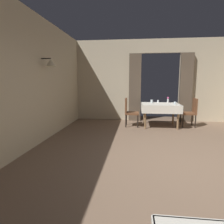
{
  "coord_description": "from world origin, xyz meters",
  "views": [
    {
      "loc": [
        -0.89,
        -3.41,
        1.46
      ],
      "look_at": [
        -1.36,
        0.56,
        0.85
      ],
      "focal_mm": 31.66,
      "sensor_mm": 36.0,
      "label": 1
    }
  ],
  "objects_px": {
    "chair_mid_left": "(130,111)",
    "glass_mid_b": "(158,101)",
    "dining_table_mid": "(160,107)",
    "chair_mid_right": "(191,111)",
    "glass_mid_d": "(175,103)",
    "glass_mid_c": "(152,101)",
    "flower_vase_mid": "(168,100)"
  },
  "relations": [
    {
      "from": "glass_mid_d",
      "to": "chair_mid_left",
      "type": "bearing_deg",
      "value": 179.93
    },
    {
      "from": "flower_vase_mid",
      "to": "glass_mid_c",
      "type": "relative_size",
      "value": 1.75
    },
    {
      "from": "dining_table_mid",
      "to": "glass_mid_d",
      "type": "distance_m",
      "value": 0.47
    },
    {
      "from": "dining_table_mid",
      "to": "flower_vase_mid",
      "type": "bearing_deg",
      "value": 51.3
    },
    {
      "from": "glass_mid_c",
      "to": "glass_mid_d",
      "type": "xyz_separation_m",
      "value": [
        0.71,
        -0.29,
        -0.01
      ]
    },
    {
      "from": "chair_mid_right",
      "to": "glass_mid_b",
      "type": "relative_size",
      "value": 10.06
    },
    {
      "from": "dining_table_mid",
      "to": "glass_mid_d",
      "type": "xyz_separation_m",
      "value": [
        0.44,
        -0.09,
        0.14
      ]
    },
    {
      "from": "flower_vase_mid",
      "to": "dining_table_mid",
      "type": "bearing_deg",
      "value": -128.7
    },
    {
      "from": "dining_table_mid",
      "to": "glass_mid_c",
      "type": "height_order",
      "value": "glass_mid_c"
    },
    {
      "from": "chair_mid_right",
      "to": "glass_mid_c",
      "type": "relative_size",
      "value": 8.14
    },
    {
      "from": "glass_mid_b",
      "to": "dining_table_mid",
      "type": "bearing_deg",
      "value": -84.28
    },
    {
      "from": "glass_mid_c",
      "to": "chair_mid_left",
      "type": "bearing_deg",
      "value": -158.76
    },
    {
      "from": "glass_mid_d",
      "to": "glass_mid_b",
      "type": "bearing_deg",
      "value": 136.54
    },
    {
      "from": "chair_mid_left",
      "to": "chair_mid_right",
      "type": "xyz_separation_m",
      "value": [
        2.0,
        0.19,
        0.0
      ]
    },
    {
      "from": "chair_mid_right",
      "to": "glass_mid_c",
      "type": "distance_m",
      "value": 1.3
    },
    {
      "from": "flower_vase_mid",
      "to": "glass_mid_c",
      "type": "bearing_deg",
      "value": -163.13
    },
    {
      "from": "chair_mid_right",
      "to": "dining_table_mid",
      "type": "bearing_deg",
      "value": -173.89
    },
    {
      "from": "dining_table_mid",
      "to": "chair_mid_left",
      "type": "distance_m",
      "value": 1.01
    },
    {
      "from": "chair_mid_right",
      "to": "glass_mid_d",
      "type": "height_order",
      "value": "chair_mid_right"
    },
    {
      "from": "glass_mid_d",
      "to": "chair_mid_right",
      "type": "bearing_deg",
      "value": 19.46
    },
    {
      "from": "chair_mid_left",
      "to": "flower_vase_mid",
      "type": "xyz_separation_m",
      "value": [
        1.29,
        0.45,
        0.34
      ]
    },
    {
      "from": "chair_mid_right",
      "to": "glass_mid_b",
      "type": "xyz_separation_m",
      "value": [
        -1.03,
        0.26,
        0.28
      ]
    },
    {
      "from": "glass_mid_d",
      "to": "glass_mid_c",
      "type": "bearing_deg",
      "value": 157.92
    },
    {
      "from": "dining_table_mid",
      "to": "chair_mid_right",
      "type": "relative_size",
      "value": 1.32
    },
    {
      "from": "chair_mid_left",
      "to": "glass_mid_d",
      "type": "xyz_separation_m",
      "value": [
        1.44,
        -0.0,
        0.28
      ]
    },
    {
      "from": "dining_table_mid",
      "to": "glass_mid_c",
      "type": "relative_size",
      "value": 10.74
    },
    {
      "from": "glass_mid_b",
      "to": "glass_mid_d",
      "type": "distance_m",
      "value": 0.66
    },
    {
      "from": "chair_mid_left",
      "to": "flower_vase_mid",
      "type": "height_order",
      "value": "flower_vase_mid"
    },
    {
      "from": "glass_mid_b",
      "to": "glass_mid_d",
      "type": "height_order",
      "value": "glass_mid_b"
    },
    {
      "from": "glass_mid_c",
      "to": "glass_mid_d",
      "type": "height_order",
      "value": "glass_mid_c"
    },
    {
      "from": "dining_table_mid",
      "to": "flower_vase_mid",
      "type": "relative_size",
      "value": 6.14
    },
    {
      "from": "chair_mid_left",
      "to": "glass_mid_b",
      "type": "xyz_separation_m",
      "value": [
        0.96,
        0.45,
        0.28
      ]
    }
  ]
}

